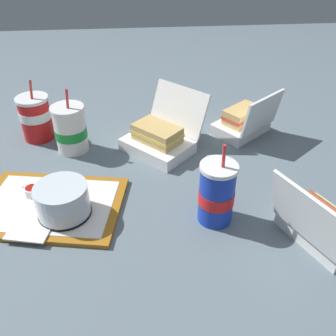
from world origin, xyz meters
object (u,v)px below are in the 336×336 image
at_px(plastic_fork, 42,185).
at_px(clamshell_hotdog_corner, 323,225).
at_px(soda_cup_left, 217,194).
at_px(food_tray, 50,206).
at_px(cake_container, 63,201).
at_px(clamshell_sandwich_right, 243,122).
at_px(soda_cup_center, 36,117).
at_px(soda_cup_front, 70,129).
at_px(clamshell_sandwich_left, 160,138).
at_px(ketchup_cup, 32,191).

xyz_separation_m(plastic_fork, clamshell_hotdog_corner, (0.69, -0.25, 0.03)).
distance_m(clamshell_hotdog_corner, soda_cup_left, 0.26).
bearing_deg(food_tray, cake_container, -41.90).
height_order(clamshell_sandwich_right, soda_cup_center, soda_cup_center).
bearing_deg(soda_cup_left, soda_cup_center, 139.10).
bearing_deg(cake_container, soda_cup_center, 108.85).
bearing_deg(soda_cup_front, food_tray, -95.58).
height_order(food_tray, clamshell_sandwich_left, clamshell_sandwich_left).
bearing_deg(soda_cup_front, clamshell_sandwich_right, 5.41).
xyz_separation_m(food_tray, soda_cup_front, (0.03, 0.28, 0.07)).
height_order(plastic_fork, clamshell_sandwich_left, clamshell_sandwich_left).
height_order(ketchup_cup, soda_cup_front, soda_cup_front).
height_order(soda_cup_left, soda_cup_front, soda_cup_left).
height_order(soda_cup_left, soda_cup_center, soda_cup_left).
bearing_deg(soda_cup_left, plastic_fork, 160.93).
xyz_separation_m(clamshell_hotdog_corner, soda_cup_center, (-0.76, 0.54, 0.04)).
height_order(food_tray, soda_cup_left, soda_cup_left).
relative_size(clamshell_hotdog_corner, soda_cup_front, 1.15).
xyz_separation_m(plastic_fork, soda_cup_center, (-0.06, 0.29, 0.06)).
distance_m(cake_container, clamshell_hotdog_corner, 0.63).
bearing_deg(food_tray, clamshell_hotdog_corner, -14.24).
bearing_deg(ketchup_cup, soda_cup_center, 97.56).
relative_size(plastic_fork, clamshell_sandwich_left, 0.37).
xyz_separation_m(plastic_fork, soda_cup_left, (0.46, -0.16, 0.07)).
height_order(cake_container, clamshell_sandwich_right, clamshell_sandwich_right).
xyz_separation_m(clamshell_sandwich_left, clamshell_sandwich_right, (0.29, 0.08, -0.00)).
height_order(plastic_fork, clamshell_hotdog_corner, clamshell_hotdog_corner).
xyz_separation_m(soda_cup_left, soda_cup_front, (-0.39, 0.36, -0.01)).
relative_size(clamshell_sandwich_left, clamshell_hotdog_corner, 1.21).
bearing_deg(clamshell_sandwich_right, soda_cup_front, -174.59).
bearing_deg(soda_cup_front, ketchup_cup, -108.21).
distance_m(clamshell_sandwich_left, soda_cup_center, 0.42).
distance_m(food_tray, soda_cup_front, 0.29).
xyz_separation_m(food_tray, soda_cup_left, (0.42, -0.08, 0.07)).
height_order(ketchup_cup, soda_cup_center, soda_cup_center).
distance_m(cake_container, ketchup_cup, 0.13).
bearing_deg(clamshell_sandwich_right, ketchup_cup, -155.58).
bearing_deg(clamshell_sandwich_right, clamshell_hotdog_corner, -83.22).
bearing_deg(cake_container, clamshell_sandwich_right, 34.29).
xyz_separation_m(cake_container, clamshell_hotdog_corner, (0.62, -0.13, -0.01)).
distance_m(clamshell_sandwich_right, soda_cup_left, 0.45).
height_order(food_tray, soda_cup_front, soda_cup_front).
bearing_deg(soda_cup_left, clamshell_sandwich_right, 66.86).
xyz_separation_m(clamshell_hotdog_corner, soda_cup_left, (-0.24, 0.09, 0.04)).
relative_size(clamshell_sandwich_left, soda_cup_left, 1.32).
relative_size(soda_cup_left, soda_cup_center, 1.07).
relative_size(ketchup_cup, soda_cup_front, 0.19).
distance_m(clamshell_hotdog_corner, soda_cup_center, 0.93).
xyz_separation_m(ketchup_cup, clamshell_sandwich_right, (0.65, 0.30, 0.02)).
bearing_deg(soda_cup_front, clamshell_sandwich_left, -5.45).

